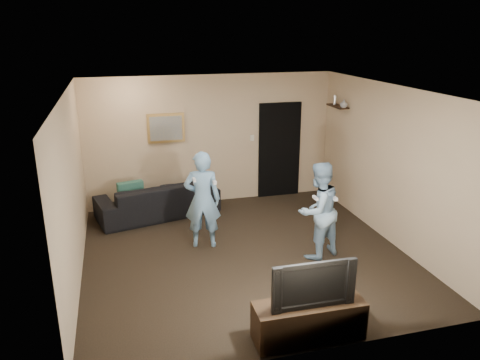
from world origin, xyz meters
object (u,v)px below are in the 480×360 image
object	(u,v)px
sofa	(158,199)
wii_player_left	(202,200)
wii_player_right	(318,210)
tv_console	(309,320)
television	(311,281)

from	to	relation	value
sofa	wii_player_left	size ratio (longest dim) A/B	1.40
wii_player_left	wii_player_right	distance (m)	1.86
tv_console	wii_player_right	xyz separation A→B (m)	(0.95, 1.91, 0.52)
television	tv_console	bearing A→B (deg)	0.00
tv_console	wii_player_right	distance (m)	2.20
tv_console	wii_player_right	bearing A→B (deg)	64.76
sofa	wii_player_left	world-z (taller)	wii_player_left
wii_player_left	television	bearing A→B (deg)	-75.47
wii_player_left	wii_player_right	bearing A→B (deg)	-26.65
wii_player_right	television	bearing A→B (deg)	-116.34
television	wii_player_right	xyz separation A→B (m)	(0.95, 1.91, 0.01)
television	wii_player_left	distance (m)	2.84
wii_player_right	wii_player_left	bearing A→B (deg)	153.35
wii_player_left	wii_player_right	size ratio (longest dim) A/B	1.05
tv_console	wii_player_left	bearing A→B (deg)	105.63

